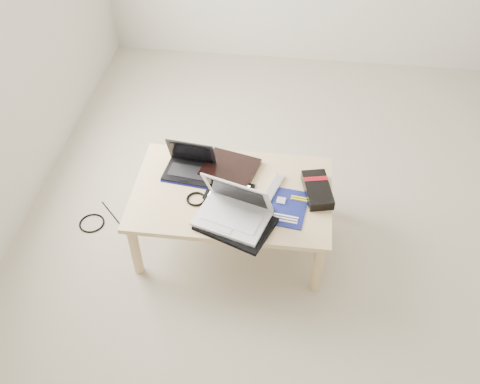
# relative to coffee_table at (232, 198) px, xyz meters

# --- Properties ---
(ground) EXTENTS (4.00, 4.00, 0.00)m
(ground) POSITION_rel_coffee_table_xyz_m (0.68, 0.11, -0.35)
(ground) COLOR #B7AC94
(ground) RESTS_ON ground
(coffee_table) EXTENTS (1.10, 0.70, 0.40)m
(coffee_table) POSITION_rel_coffee_table_xyz_m (0.00, 0.00, 0.00)
(coffee_table) COLOR tan
(coffee_table) RESTS_ON ground
(book) EXTENTS (0.35, 0.32, 0.03)m
(book) POSITION_rel_coffee_table_xyz_m (-0.03, 0.17, 0.06)
(book) COLOR black
(book) RESTS_ON coffee_table
(netbook) EXTENTS (0.30, 0.23, 0.20)m
(netbook) POSITION_rel_coffee_table_xyz_m (-0.26, 0.13, 0.09)
(netbook) COLOR black
(netbook) RESTS_ON coffee_table
(tablet) EXTENTS (0.28, 0.23, 0.01)m
(tablet) POSITION_rel_coffee_table_xyz_m (-0.01, -0.01, 0.05)
(tablet) COLOR black
(tablet) RESTS_ON coffee_table
(remote) EXTENTS (0.12, 0.23, 0.02)m
(remote) POSITION_rel_coffee_table_xyz_m (0.23, 0.05, 0.06)
(remote) COLOR silver
(remote) RESTS_ON coffee_table
(neoprene_sleeve) EXTENTS (0.45, 0.39, 0.02)m
(neoprene_sleeve) POSITION_rel_coffee_table_xyz_m (0.05, -0.24, 0.06)
(neoprene_sleeve) COLOR black
(neoprene_sleeve) RESTS_ON coffee_table
(white_laptop) EXTENTS (0.42, 0.35, 0.24)m
(white_laptop) POSITION_rel_coffee_table_xyz_m (0.04, -0.20, 0.12)
(white_laptop) COLOR silver
(white_laptop) RESTS_ON neoprene_sleeve
(motherboard) EXTENTS (0.26, 0.31, 0.01)m
(motherboard) POSITION_rel_coffee_table_xyz_m (0.30, -0.09, 0.05)
(motherboard) COLOR #0C1652
(motherboard) RESTS_ON coffee_table
(gpu_box) EXTENTS (0.19, 0.29, 0.06)m
(gpu_box) POSITION_rel_coffee_table_xyz_m (0.47, 0.04, 0.08)
(gpu_box) COLOR black
(gpu_box) RESTS_ON coffee_table
(cable_coil) EXTENTS (0.12, 0.12, 0.01)m
(cable_coil) POSITION_rel_coffee_table_xyz_m (-0.19, -0.09, 0.05)
(cable_coil) COLOR black
(cable_coil) RESTS_ON coffee_table
(floor_cable_coil) EXTENTS (0.20, 0.20, 0.01)m
(floor_cable_coil) POSITION_rel_coffee_table_xyz_m (-0.88, 0.01, -0.35)
(floor_cable_coil) COLOR black
(floor_cable_coil) RESTS_ON ground
(floor_cable_trail) EXTENTS (0.23, 0.23, 0.01)m
(floor_cable_trail) POSITION_rel_coffee_table_xyz_m (-0.77, 0.08, -0.35)
(floor_cable_trail) COLOR black
(floor_cable_trail) RESTS_ON ground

